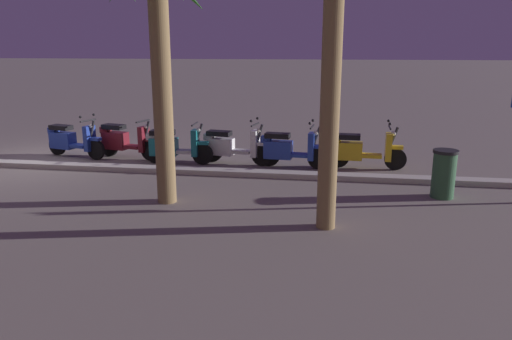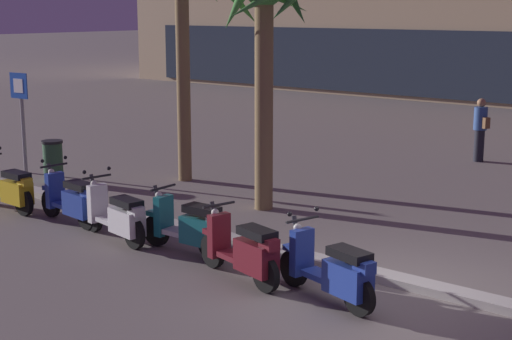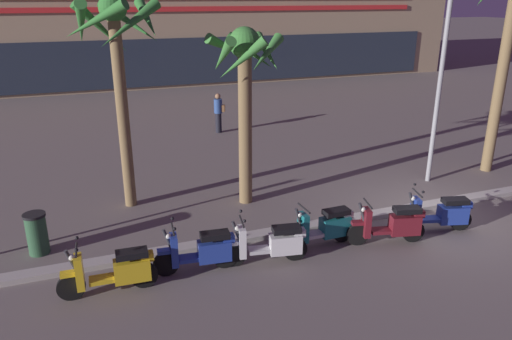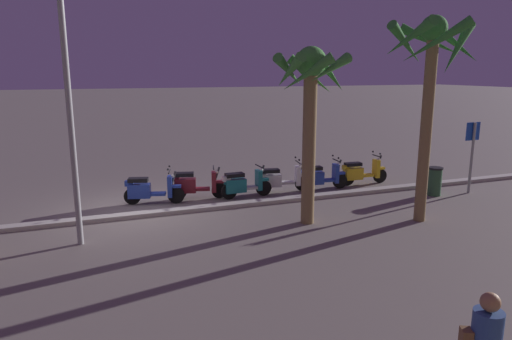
{
  "view_description": "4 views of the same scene",
  "coord_description": "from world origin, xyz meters",
  "px_view_note": "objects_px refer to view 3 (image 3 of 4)",
  "views": [
    {
      "loc": [
        -7.32,
        11.12,
        2.88
      ],
      "look_at": [
        -6.21,
        3.93,
        1.02
      ],
      "focal_mm": 34.02,
      "sensor_mm": 36.0,
      "label": 1
    },
    {
      "loc": [
        4.79,
        -8.91,
        3.88
      ],
      "look_at": [
        -3.26,
        1.13,
        1.17
      ],
      "focal_mm": 53.97,
      "sensor_mm": 36.0,
      "label": 2
    },
    {
      "loc": [
        -8.4,
        -9.04,
        5.38
      ],
      "look_at": [
        -4.1,
        2.36,
        1.0
      ],
      "focal_mm": 34.05,
      "sensor_mm": 36.0,
      "label": 3
    },
    {
      "loc": [
        1.2,
        13.45,
        4.07
      ],
      "look_at": [
        -3.54,
        0.66,
        1.13
      ],
      "focal_mm": 32.35,
      "sensor_mm": 36.0,
      "label": 4
    }
  ],
  "objects_px": {
    "scooter_blue_tail_end": "(441,214)",
    "street_lamp": "(447,30)",
    "scooter_blue_lead_nearest": "(202,251)",
    "scooter_teal_mid_rear": "(325,227)",
    "scooter_white_second_in_line": "(272,243)",
    "pedestrian_by_palm_tree": "(218,112)",
    "scooter_yellow_mid_front": "(116,271)",
    "scooter_maroon_gap_after_mid": "(393,224)",
    "palm_tree_by_mall_entrance": "(117,48)",
    "palm_tree_far_corner": "(245,75)",
    "litter_bin": "(37,233)"
  },
  "relations": [
    {
      "from": "scooter_white_second_in_line",
      "to": "litter_bin",
      "type": "height_order",
      "value": "scooter_white_second_in_line"
    },
    {
      "from": "pedestrian_by_palm_tree",
      "to": "street_lamp",
      "type": "height_order",
      "value": "street_lamp"
    },
    {
      "from": "palm_tree_by_mall_entrance",
      "to": "palm_tree_far_corner",
      "type": "height_order",
      "value": "palm_tree_by_mall_entrance"
    },
    {
      "from": "scooter_blue_tail_end",
      "to": "scooter_yellow_mid_front",
      "type": "bearing_deg",
      "value": 179.26
    },
    {
      "from": "scooter_yellow_mid_front",
      "to": "scooter_blue_lead_nearest",
      "type": "relative_size",
      "value": 1.07
    },
    {
      "from": "scooter_white_second_in_line",
      "to": "scooter_blue_tail_end",
      "type": "distance_m",
      "value": 4.37
    },
    {
      "from": "scooter_blue_lead_nearest",
      "to": "scooter_white_second_in_line",
      "type": "distance_m",
      "value": 1.48
    },
    {
      "from": "scooter_yellow_mid_front",
      "to": "scooter_blue_tail_end",
      "type": "xyz_separation_m",
      "value": [
        7.57,
        -0.1,
        0.0
      ]
    },
    {
      "from": "scooter_blue_tail_end",
      "to": "litter_bin",
      "type": "bearing_deg",
      "value": 166.0
    },
    {
      "from": "scooter_blue_lead_nearest",
      "to": "litter_bin",
      "type": "bearing_deg",
      "value": 148.22
    },
    {
      "from": "scooter_blue_lead_nearest",
      "to": "scooter_blue_tail_end",
      "type": "bearing_deg",
      "value": -2.64
    },
    {
      "from": "scooter_teal_mid_rear",
      "to": "palm_tree_by_mall_entrance",
      "type": "distance_m",
      "value": 6.62
    },
    {
      "from": "scooter_white_second_in_line",
      "to": "scooter_blue_lead_nearest",
      "type": "bearing_deg",
      "value": 172.3
    },
    {
      "from": "scooter_maroon_gap_after_mid",
      "to": "scooter_blue_tail_end",
      "type": "distance_m",
      "value": 1.45
    },
    {
      "from": "scooter_white_second_in_line",
      "to": "palm_tree_far_corner",
      "type": "xyz_separation_m",
      "value": [
        0.6,
        3.28,
        3.05
      ]
    },
    {
      "from": "street_lamp",
      "to": "scooter_yellow_mid_front",
      "type": "bearing_deg",
      "value": -163.78
    },
    {
      "from": "scooter_yellow_mid_front",
      "to": "street_lamp",
      "type": "relative_size",
      "value": 0.25
    },
    {
      "from": "scooter_white_second_in_line",
      "to": "litter_bin",
      "type": "distance_m",
      "value": 5.15
    },
    {
      "from": "scooter_yellow_mid_front",
      "to": "palm_tree_far_corner",
      "type": "distance_m",
      "value": 5.85
    },
    {
      "from": "scooter_blue_lead_nearest",
      "to": "palm_tree_far_corner",
      "type": "relative_size",
      "value": 0.37
    },
    {
      "from": "scooter_blue_lead_nearest",
      "to": "scooter_teal_mid_rear",
      "type": "distance_m",
      "value": 2.89
    },
    {
      "from": "scooter_teal_mid_rear",
      "to": "palm_tree_far_corner",
      "type": "distance_m",
      "value": 4.36
    },
    {
      "from": "pedestrian_by_palm_tree",
      "to": "street_lamp",
      "type": "bearing_deg",
      "value": -60.07
    },
    {
      "from": "palm_tree_far_corner",
      "to": "scooter_yellow_mid_front",
      "type": "bearing_deg",
      "value": -139.36
    },
    {
      "from": "scooter_blue_tail_end",
      "to": "street_lamp",
      "type": "distance_m",
      "value": 5.36
    },
    {
      "from": "palm_tree_far_corner",
      "to": "pedestrian_by_palm_tree",
      "type": "relative_size",
      "value": 2.87
    },
    {
      "from": "scooter_blue_lead_nearest",
      "to": "scooter_teal_mid_rear",
      "type": "xyz_separation_m",
      "value": [
        2.89,
        0.07,
        0.0
      ]
    },
    {
      "from": "scooter_maroon_gap_after_mid",
      "to": "palm_tree_far_corner",
      "type": "xyz_separation_m",
      "value": [
        -2.33,
        3.45,
        3.03
      ]
    },
    {
      "from": "scooter_blue_lead_nearest",
      "to": "scooter_white_second_in_line",
      "type": "bearing_deg",
      "value": -7.7
    },
    {
      "from": "pedestrian_by_palm_tree",
      "to": "litter_bin",
      "type": "relative_size",
      "value": 1.72
    },
    {
      "from": "scooter_maroon_gap_after_mid",
      "to": "pedestrian_by_palm_tree",
      "type": "distance_m",
      "value": 10.74
    },
    {
      "from": "scooter_blue_lead_nearest",
      "to": "palm_tree_far_corner",
      "type": "xyz_separation_m",
      "value": [
        2.06,
        3.08,
        3.04
      ]
    },
    {
      "from": "scooter_white_second_in_line",
      "to": "scooter_maroon_gap_after_mid",
      "type": "relative_size",
      "value": 1.02
    },
    {
      "from": "scooter_white_second_in_line",
      "to": "pedestrian_by_palm_tree",
      "type": "bearing_deg",
      "value": 79.5
    },
    {
      "from": "scooter_maroon_gap_after_mid",
      "to": "scooter_blue_tail_end",
      "type": "relative_size",
      "value": 0.99
    },
    {
      "from": "scooter_teal_mid_rear",
      "to": "scooter_blue_tail_end",
      "type": "relative_size",
      "value": 0.95
    },
    {
      "from": "palm_tree_far_corner",
      "to": "litter_bin",
      "type": "xyz_separation_m",
      "value": [
        -5.26,
        -1.1,
        -3.01
      ]
    },
    {
      "from": "scooter_blue_lead_nearest",
      "to": "scooter_white_second_in_line",
      "type": "height_order",
      "value": "same"
    },
    {
      "from": "scooter_teal_mid_rear",
      "to": "scooter_blue_tail_end",
      "type": "xyz_separation_m",
      "value": [
        2.95,
        -0.34,
        -0.0
      ]
    },
    {
      "from": "street_lamp",
      "to": "scooter_blue_lead_nearest",
      "type": "bearing_deg",
      "value": -161.58
    },
    {
      "from": "litter_bin",
      "to": "scooter_maroon_gap_after_mid",
      "type": "bearing_deg",
      "value": -17.22
    },
    {
      "from": "scooter_blue_lead_nearest",
      "to": "scooter_blue_tail_end",
      "type": "height_order",
      "value": "same"
    },
    {
      "from": "scooter_yellow_mid_front",
      "to": "litter_bin",
      "type": "xyz_separation_m",
      "value": [
        -1.47,
        2.15,
        0.03
      ]
    },
    {
      "from": "scooter_teal_mid_rear",
      "to": "palm_tree_far_corner",
      "type": "height_order",
      "value": "palm_tree_far_corner"
    },
    {
      "from": "scooter_yellow_mid_front",
      "to": "scooter_white_second_in_line",
      "type": "bearing_deg",
      "value": -0.48
    },
    {
      "from": "scooter_teal_mid_rear",
      "to": "scooter_yellow_mid_front",
      "type": "bearing_deg",
      "value": -177.0
    },
    {
      "from": "street_lamp",
      "to": "litter_bin",
      "type": "bearing_deg",
      "value": -176.73
    },
    {
      "from": "palm_tree_by_mall_entrance",
      "to": "pedestrian_by_palm_tree",
      "type": "distance_m",
      "value": 8.4
    },
    {
      "from": "scooter_white_second_in_line",
      "to": "palm_tree_far_corner",
      "type": "distance_m",
      "value": 4.52
    },
    {
      "from": "scooter_maroon_gap_after_mid",
      "to": "palm_tree_by_mall_entrance",
      "type": "bearing_deg",
      "value": 141.03
    }
  ]
}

